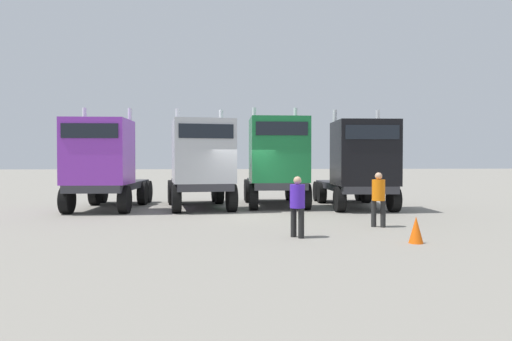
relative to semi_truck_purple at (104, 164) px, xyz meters
name	(u,v)px	position (x,y,z in m)	size (l,w,h in m)	color
ground	(246,214)	(5.74, -1.75, -1.92)	(200.00, 200.00, 0.00)	gray
semi_truck_purple	(104,164)	(0.00, 0.00, 0.00)	(2.79, 6.01, 4.30)	#333338
semi_truck_silver	(201,163)	(4.00, 0.10, 0.04)	(3.29, 6.16, 4.32)	#333338
semi_truck_green	(277,162)	(7.29, 0.66, 0.11)	(2.68, 6.01, 4.48)	#333338
semi_truck_black	(360,165)	(10.71, -0.33, -0.03)	(2.88, 6.43, 4.29)	#333338
visitor_in_hivis	(378,195)	(9.60, -5.53, -0.94)	(0.54, 0.54, 1.69)	black
visitor_with_camera	(297,202)	(6.74, -7.20, -0.97)	(0.56, 0.56, 1.64)	black
traffic_cone_near	(416,230)	(9.53, -8.30, -1.58)	(0.36, 0.36, 0.67)	#F2590C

